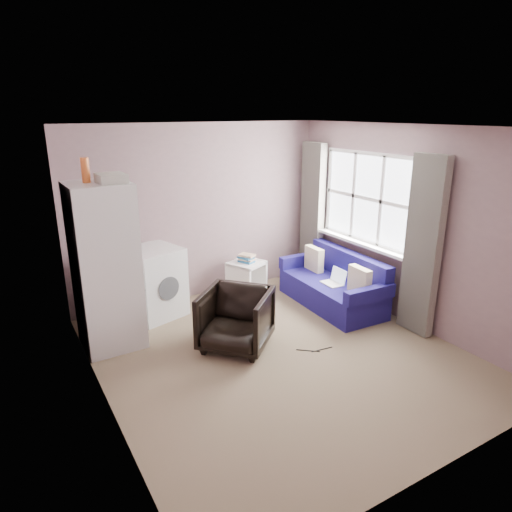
{
  "coord_description": "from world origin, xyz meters",
  "views": [
    {
      "loc": [
        -2.58,
        -3.84,
        2.66
      ],
      "look_at": [
        0.05,
        0.6,
        1.0
      ],
      "focal_mm": 32.0,
      "sensor_mm": 36.0,
      "label": 1
    }
  ],
  "objects_px": {
    "armchair": "(236,317)",
    "sofa": "(335,286)",
    "washing_machine": "(154,281)",
    "side_table": "(246,275)",
    "fridge": "(106,266)"
  },
  "relations": [
    {
      "from": "armchair",
      "to": "sofa",
      "type": "relative_size",
      "value": 0.45
    },
    {
      "from": "fridge",
      "to": "sofa",
      "type": "relative_size",
      "value": 1.28
    },
    {
      "from": "fridge",
      "to": "washing_machine",
      "type": "distance_m",
      "value": 1.0
    },
    {
      "from": "fridge",
      "to": "washing_machine",
      "type": "relative_size",
      "value": 2.33
    },
    {
      "from": "washing_machine",
      "to": "sofa",
      "type": "height_order",
      "value": "washing_machine"
    },
    {
      "from": "washing_machine",
      "to": "sofa",
      "type": "relative_size",
      "value": 0.55
    },
    {
      "from": "fridge",
      "to": "sofa",
      "type": "bearing_deg",
      "value": -9.6
    },
    {
      "from": "washing_machine",
      "to": "armchair",
      "type": "bearing_deg",
      "value": -84.71
    },
    {
      "from": "armchair",
      "to": "side_table",
      "type": "distance_m",
      "value": 1.63
    },
    {
      "from": "washing_machine",
      "to": "sofa",
      "type": "xyz_separation_m",
      "value": [
        2.31,
        -0.96,
        -0.22
      ]
    },
    {
      "from": "armchair",
      "to": "sofa",
      "type": "distance_m",
      "value": 1.83
    },
    {
      "from": "armchair",
      "to": "side_table",
      "type": "height_order",
      "value": "armchair"
    },
    {
      "from": "armchair",
      "to": "fridge",
      "type": "xyz_separation_m",
      "value": [
        -1.22,
        0.81,
        0.59
      ]
    },
    {
      "from": "sofa",
      "to": "washing_machine",
      "type": "bearing_deg",
      "value": 160.05
    },
    {
      "from": "fridge",
      "to": "washing_machine",
      "type": "bearing_deg",
      "value": 35.33
    }
  ]
}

